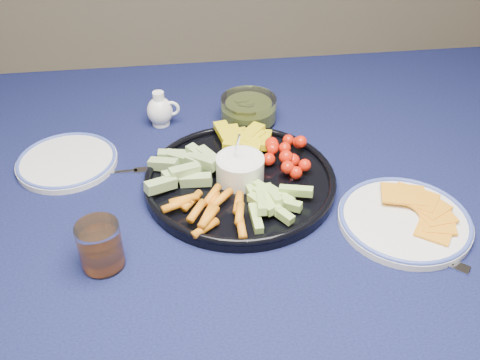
{
  "coord_description": "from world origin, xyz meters",
  "views": [
    {
      "loc": [
        -0.18,
        -0.92,
        1.42
      ],
      "look_at": [
        -0.07,
        -0.06,
        0.76
      ],
      "focal_mm": 40.0,
      "sensor_mm": 36.0,
      "label": 1
    }
  ],
  "objects": [
    {
      "name": "dining_table",
      "position": [
        0.0,
        0.0,
        0.66
      ],
      "size": [
        1.67,
        1.07,
        0.75
      ],
      "color": "#4D2C19",
      "rests_on": "ground"
    },
    {
      "name": "pickle_bowl",
      "position": [
        -0.02,
        0.19,
        0.77
      ],
      "size": [
        0.13,
        0.13,
        0.06
      ],
      "color": "white",
      "rests_on": "dining_table"
    },
    {
      "name": "fork_left",
      "position": [
        -0.32,
        0.01,
        0.75
      ],
      "size": [
        0.14,
        0.02,
        0.0
      ],
      "color": "silver",
      "rests_on": "dining_table"
    },
    {
      "name": "crudite_platter",
      "position": [
        -0.07,
        -0.06,
        0.77
      ],
      "size": [
        0.39,
        0.39,
        0.13
      ],
      "color": "black",
      "rests_on": "dining_table"
    },
    {
      "name": "fork_right",
      "position": [
        0.24,
        -0.31,
        0.75
      ],
      "size": [
        0.13,
        0.12,
        0.0
      ],
      "color": "silver",
      "rests_on": "dining_table"
    },
    {
      "name": "creamer_pitcher",
      "position": [
        -0.23,
        0.2,
        0.78
      ],
      "size": [
        0.08,
        0.06,
        0.09
      ],
      "color": "white",
      "rests_on": "dining_table"
    },
    {
      "name": "side_plate_extra",
      "position": [
        -0.43,
        0.06,
        0.76
      ],
      "size": [
        0.21,
        0.21,
        0.02
      ],
      "color": "white",
      "rests_on": "dining_table"
    },
    {
      "name": "juice_tumbler",
      "position": [
        -0.33,
        -0.25,
        0.78
      ],
      "size": [
        0.07,
        0.07,
        0.09
      ],
      "color": "white",
      "rests_on": "dining_table"
    },
    {
      "name": "cheese_plate",
      "position": [
        0.22,
        -0.22,
        0.76
      ],
      "size": [
        0.25,
        0.25,
        0.03
      ],
      "color": "white",
      "rests_on": "dining_table"
    }
  ]
}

